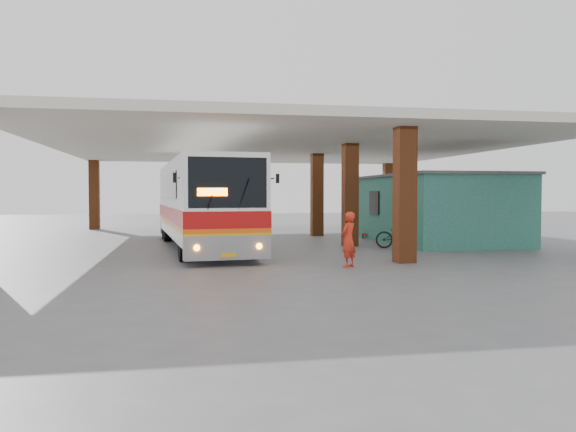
% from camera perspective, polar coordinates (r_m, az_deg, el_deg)
% --- Properties ---
extents(ground, '(90.00, 90.00, 0.00)m').
position_cam_1_polar(ground, '(20.53, 0.71, -3.93)').
color(ground, '#515154').
rests_on(ground, ground).
extents(brick_columns, '(20.10, 21.60, 4.35)m').
position_cam_1_polar(brick_columns, '(25.60, 1.64, 2.16)').
color(brick_columns, brown).
rests_on(brick_columns, ground).
extents(canopy_roof, '(21.00, 23.00, 0.30)m').
position_cam_1_polar(canopy_roof, '(27.00, -0.97, 7.10)').
color(canopy_roof, silver).
rests_on(canopy_roof, brick_columns).
extents(shop_building, '(5.20, 8.20, 3.11)m').
position_cam_1_polar(shop_building, '(26.64, 14.97, 0.77)').
color(shop_building, '#296858').
rests_on(shop_building, ground).
extents(coach_bus, '(3.82, 12.92, 3.71)m').
position_cam_1_polar(coach_bus, '(23.16, -8.75, 1.31)').
color(coach_bus, white).
rests_on(coach_bus, ground).
extents(motorcycle, '(2.16, 1.26, 1.08)m').
position_cam_1_polar(motorcycle, '(23.26, 11.41, -1.92)').
color(motorcycle, black).
rests_on(motorcycle, ground).
extents(pedestrian, '(0.72, 0.71, 1.67)m').
position_cam_1_polar(pedestrian, '(16.99, 6.15, -2.39)').
color(pedestrian, red).
rests_on(pedestrian, ground).
extents(red_chair, '(0.55, 0.55, 0.79)m').
position_cam_1_polar(red_chair, '(28.30, 8.16, -1.53)').
color(red_chair, '#AE1A12').
rests_on(red_chair, ground).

